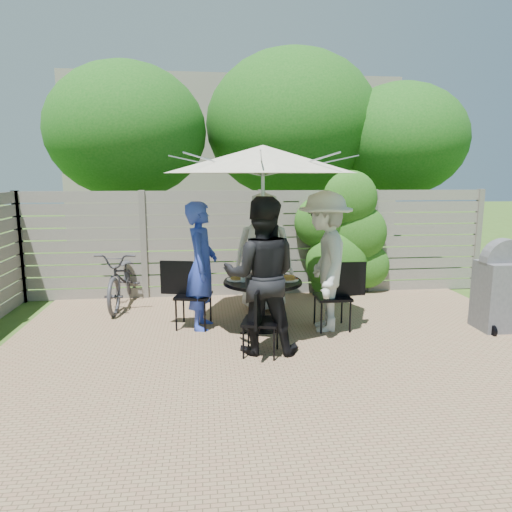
{
  "coord_description": "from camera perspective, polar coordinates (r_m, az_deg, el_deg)",
  "views": [
    {
      "loc": [
        -0.97,
        -4.78,
        2.09
      ],
      "look_at": [
        -0.27,
        1.4,
        0.99
      ],
      "focal_mm": 32.0,
      "sensor_mm": 36.0,
      "label": 1
    }
  ],
  "objects": [
    {
      "name": "chair_left",
      "position": [
        6.39,
        -7.92,
        -6.47
      ],
      "size": [
        0.72,
        0.54,
        0.95
      ],
      "rotation": [
        0.0,
        0.0,
        6.07
      ],
      "color": "black",
      "rests_on": "ground"
    },
    {
      "name": "plate_back",
      "position": [
        6.54,
        0.9,
        -2.12
      ],
      "size": [
        0.26,
        0.26,
        0.06
      ],
      "color": "white",
      "rests_on": "patio_table"
    },
    {
      "name": "chair_front",
      "position": [
        5.39,
        0.58,
        -9.87
      ],
      "size": [
        0.5,
        0.65,
        0.85
      ],
      "rotation": [
        0.0,
        0.0,
        1.31
      ],
      "color": "black",
      "rests_on": "ground"
    },
    {
      "name": "plate_front",
      "position": [
        5.84,
        0.76,
        -3.61
      ],
      "size": [
        0.26,
        0.26,
        0.06
      ],
      "color": "white",
      "rests_on": "patio_table"
    },
    {
      "name": "bbq_grill",
      "position": [
        7.01,
        28.39,
        -3.67
      ],
      "size": [
        0.63,
        0.48,
        1.26
      ],
      "rotation": [
        0.0,
        0.0,
        -0.01
      ],
      "color": "slate",
      "rests_on": "ground"
    },
    {
      "name": "plate_extra",
      "position": [
        5.89,
        2.52,
        -3.48
      ],
      "size": [
        0.24,
        0.24,
        0.06
      ],
      "color": "white",
      "rests_on": "patio_table"
    },
    {
      "name": "bicycle",
      "position": [
        7.67,
        -16.22,
        -2.61
      ],
      "size": [
        0.73,
        1.8,
        0.93
      ],
      "primitive_type": "imported",
      "rotation": [
        0.0,
        0.0,
        -0.06
      ],
      "color": "#333338",
      "rests_on": "ground"
    },
    {
      "name": "glass_back",
      "position": [
        6.43,
        -0.05,
        -1.9
      ],
      "size": [
        0.07,
        0.07,
        0.14
      ],
      "primitive_type": "cylinder",
      "color": "silver",
      "rests_on": "patio_table"
    },
    {
      "name": "person_front",
      "position": [
        5.33,
        0.65,
        -2.54
      ],
      "size": [
        1.0,
        0.83,
        1.86
      ],
      "primitive_type": "imported",
      "rotation": [
        0.0,
        0.0,
        2.99
      ],
      "color": "black",
      "rests_on": "ground"
    },
    {
      "name": "person_back",
      "position": [
        6.96,
        0.98,
        0.37
      ],
      "size": [
        0.98,
        0.71,
        1.84
      ],
      "primitive_type": "imported",
      "rotation": [
        0.0,
        0.0,
        6.13
      ],
      "color": "beige",
      "rests_on": "ground"
    },
    {
      "name": "syrup_jug",
      "position": [
        6.23,
        0.29,
        -2.22
      ],
      "size": [
        0.09,
        0.09,
        0.16
      ],
      "primitive_type": "cylinder",
      "color": "#59280C",
      "rests_on": "patio_table"
    },
    {
      "name": "person_left",
      "position": [
        6.23,
        -6.82,
        -1.27
      ],
      "size": [
        0.51,
        0.69,
        1.75
      ],
      "primitive_type": "imported",
      "rotation": [
        0.0,
        0.0,
        7.71
      ],
      "color": "#2A40B7",
      "rests_on": "ground"
    },
    {
      "name": "glass_right",
      "position": [
        6.28,
        3.23,
        -2.22
      ],
      "size": [
        0.07,
        0.07,
        0.14
      ],
      "primitive_type": "cylinder",
      "color": "silver",
      "rests_on": "patio_table"
    },
    {
      "name": "coffee_cup",
      "position": [
        6.39,
        1.77,
        -2.08
      ],
      "size": [
        0.08,
        0.08,
        0.12
      ],
      "primitive_type": "cylinder",
      "color": "#C6B293",
      "rests_on": "patio_table"
    },
    {
      "name": "plate_left",
      "position": [
        6.21,
        -2.49,
        -2.79
      ],
      "size": [
        0.26,
        0.26,
        0.06
      ],
      "color": "white",
      "rests_on": "patio_table"
    },
    {
      "name": "person_right",
      "position": [
        6.18,
        8.56,
        -0.72
      ],
      "size": [
        0.88,
        1.32,
        1.9
      ],
      "primitive_type": "imported",
      "rotation": [
        0.0,
        0.0,
        4.56
      ],
      "color": "silver",
      "rests_on": "ground"
    },
    {
      "name": "glass_front",
      "position": [
        5.92,
        1.8,
        -2.96
      ],
      "size": [
        0.07,
        0.07,
        0.14
      ],
      "primitive_type": "cylinder",
      "color": "silver",
      "rests_on": "patio_table"
    },
    {
      "name": "backyard_envelope",
      "position": [
        15.12,
        -2.5,
        12.0
      ],
      "size": [
        60.0,
        60.0,
        5.0
      ],
      "color": "#345219",
      "rests_on": "ground"
    },
    {
      "name": "umbrella",
      "position": [
        6.04,
        0.87,
        12.0
      ],
      "size": [
        2.91,
        2.91,
        2.48
      ],
      "rotation": [
        0.0,
        0.0,
        -0.15
      ],
      "color": "silver",
      "rests_on": "ground"
    },
    {
      "name": "plate_right",
      "position": [
        6.19,
        4.17,
        -2.84
      ],
      "size": [
        0.26,
        0.26,
        0.06
      ],
      "color": "white",
      "rests_on": "patio_table"
    },
    {
      "name": "patio_table",
      "position": [
        6.24,
        0.83,
        -4.9
      ],
      "size": [
        1.19,
        1.19,
        0.69
      ],
      "rotation": [
        0.0,
        0.0,
        -0.15
      ],
      "color": "black",
      "rests_on": "ground"
    },
    {
      "name": "chair_right",
      "position": [
        6.35,
        9.62,
        -6.63
      ],
      "size": [
        0.68,
        0.46,
        0.94
      ],
      "rotation": [
        0.0,
        0.0,
        3.13
      ],
      "color": "black",
      "rests_on": "ground"
    },
    {
      "name": "glass_left",
      "position": [
        6.09,
        -1.63,
        -2.6
      ],
      "size": [
        0.07,
        0.07,
        0.14
      ],
      "primitive_type": "cylinder",
      "color": "silver",
      "rests_on": "patio_table"
    },
    {
      "name": "chair_back",
      "position": [
        7.23,
        0.99,
        -4.63
      ],
      "size": [
        0.46,
        0.64,
        0.86
      ],
      "rotation": [
        0.0,
        0.0,
        4.59
      ],
      "color": "black",
      "rests_on": "ground"
    }
  ]
}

